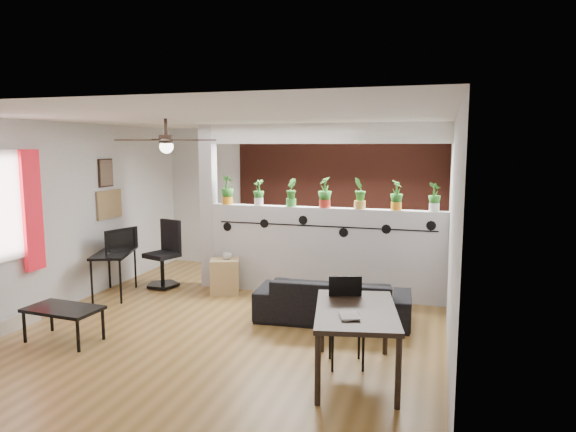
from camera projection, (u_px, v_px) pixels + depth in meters
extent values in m
cube|color=brown|center=(238.00, 325.00, 6.69)|extent=(6.30, 7.10, 0.10)
cube|color=#B7B7BA|center=(300.00, 199.00, 9.37)|extent=(6.30, 0.04, 2.90)
cube|color=#B7B7BA|center=(74.00, 284.00, 3.64)|extent=(6.30, 0.04, 2.90)
cube|color=#B7B7BA|center=(65.00, 215.00, 7.26)|extent=(0.04, 7.10, 2.90)
cube|color=#B7B7BA|center=(453.00, 233.00, 5.75)|extent=(0.04, 7.10, 2.90)
cube|color=white|center=(235.00, 115.00, 6.32)|extent=(6.30, 7.10, 0.10)
cube|color=#BCBCC1|center=(324.00, 252.00, 7.78)|extent=(3.60, 0.18, 1.35)
cube|color=white|center=(325.00, 133.00, 7.54)|extent=(3.60, 0.18, 0.30)
cube|color=#BCBCC1|center=(209.00, 207.00, 8.25)|extent=(0.22, 0.20, 2.60)
cube|color=#AB4531|center=(343.00, 201.00, 9.09)|extent=(3.90, 0.05, 2.60)
cube|color=black|center=(323.00, 226.00, 7.64)|extent=(3.31, 0.01, 0.02)
cylinder|color=black|center=(227.00, 227.00, 8.09)|extent=(0.14, 0.01, 0.14)
cylinder|color=black|center=(264.00, 224.00, 7.90)|extent=(0.14, 0.01, 0.14)
cylinder|color=black|center=(303.00, 220.00, 7.72)|extent=(0.14, 0.01, 0.14)
cylinder|color=black|center=(344.00, 233.00, 7.56)|extent=(0.14, 0.01, 0.14)
cylinder|color=black|center=(386.00, 229.00, 7.37)|extent=(0.14, 0.01, 0.14)
cylinder|color=black|center=(431.00, 226.00, 7.18)|extent=(0.14, 0.01, 0.14)
cube|color=red|center=(32.00, 211.00, 6.55)|extent=(0.06, 0.30, 1.55)
cube|color=beige|center=(8.00, 326.00, 6.26)|extent=(0.08, 1.00, 0.18)
cube|color=olive|center=(109.00, 204.00, 8.14)|extent=(0.03, 0.60, 0.45)
cube|color=#8C7259|center=(106.00, 173.00, 8.02)|extent=(0.03, 0.30, 0.40)
cube|color=black|center=(106.00, 173.00, 8.02)|extent=(0.02, 0.34, 0.44)
cylinder|color=black|center=(166.00, 127.00, 6.29)|extent=(0.04, 0.04, 0.20)
cylinder|color=black|center=(166.00, 139.00, 6.31)|extent=(0.18, 0.18, 0.10)
sphere|color=white|center=(166.00, 147.00, 6.32)|extent=(0.17, 0.17, 0.17)
cube|color=black|center=(194.00, 140.00, 6.33)|extent=(0.55, 0.29, 0.01)
cube|color=black|center=(171.00, 140.00, 6.64)|extent=(0.29, 0.55, 0.01)
cube|color=black|center=(138.00, 140.00, 6.29)|extent=(0.55, 0.29, 0.01)
cube|color=black|center=(161.00, 140.00, 5.97)|extent=(0.29, 0.55, 0.01)
cylinder|color=orange|center=(228.00, 200.00, 8.14)|extent=(0.17, 0.17, 0.12)
imported|color=#185418|center=(227.00, 186.00, 8.11)|extent=(0.30, 0.28, 0.36)
cylinder|color=silver|center=(259.00, 201.00, 7.99)|extent=(0.14, 0.14, 0.12)
imported|color=#185418|center=(259.00, 189.00, 7.96)|extent=(0.24, 0.22, 0.30)
cylinder|color=#388D33|center=(291.00, 202.00, 7.83)|extent=(0.15, 0.15, 0.12)
imported|color=#185418|center=(291.00, 189.00, 7.81)|extent=(0.25, 0.27, 0.33)
cylinder|color=#B1281C|center=(325.00, 204.00, 7.68)|extent=(0.17, 0.17, 0.12)
imported|color=#185418|center=(325.00, 189.00, 7.65)|extent=(0.28, 0.30, 0.36)
cylinder|color=gold|center=(360.00, 205.00, 7.53)|extent=(0.17, 0.17, 0.12)
imported|color=#185418|center=(360.00, 190.00, 7.50)|extent=(0.19, 0.24, 0.36)
cylinder|color=orange|center=(396.00, 206.00, 7.38)|extent=(0.15, 0.15, 0.12)
imported|color=#185418|center=(397.00, 192.00, 7.35)|extent=(0.19, 0.23, 0.33)
cylinder|color=silver|center=(434.00, 207.00, 7.23)|extent=(0.14, 0.14, 0.12)
imported|color=#185418|center=(435.00, 193.00, 7.20)|extent=(0.26, 0.26, 0.31)
imported|color=black|center=(333.00, 300.00, 6.69)|extent=(1.94, 0.88, 0.55)
cube|color=tan|center=(225.00, 276.00, 7.95)|extent=(0.55, 0.52, 0.54)
imported|color=gray|center=(227.00, 256.00, 7.89)|extent=(0.13, 0.13, 0.10)
cube|color=black|center=(114.00, 253.00, 7.76)|extent=(0.77, 1.04, 0.04)
cylinder|color=black|center=(92.00, 282.00, 7.38)|extent=(0.03, 0.03, 0.64)
cylinder|color=black|center=(120.00, 282.00, 7.39)|extent=(0.03, 0.03, 0.64)
cylinder|color=black|center=(110.00, 268.00, 8.22)|extent=(0.03, 0.03, 0.64)
cylinder|color=black|center=(135.00, 268.00, 8.24)|extent=(0.03, 0.03, 0.64)
imported|color=black|center=(119.00, 244.00, 7.89)|extent=(0.33, 0.15, 0.19)
cylinder|color=black|center=(163.00, 285.00, 8.29)|extent=(0.55, 0.55, 0.04)
cylinder|color=black|center=(162.00, 271.00, 8.26)|extent=(0.06, 0.06, 0.47)
cube|color=black|center=(162.00, 255.00, 8.22)|extent=(0.56, 0.56, 0.07)
cube|color=black|center=(171.00, 235.00, 8.35)|extent=(0.42, 0.19, 0.51)
cube|color=black|center=(356.00, 311.00, 4.99)|extent=(1.01, 1.40, 0.05)
cylinder|color=black|center=(318.00, 370.00, 4.49)|extent=(0.05, 0.05, 0.65)
cylinder|color=black|center=(398.00, 373.00, 4.42)|extent=(0.05, 0.05, 0.65)
cylinder|color=black|center=(322.00, 323.00, 5.66)|extent=(0.05, 0.05, 0.65)
cylinder|color=black|center=(386.00, 325.00, 5.60)|extent=(0.05, 0.05, 0.65)
imported|color=gray|center=(340.00, 316.00, 4.73)|extent=(0.24, 0.28, 0.02)
cube|color=black|center=(346.00, 325.00, 5.29)|extent=(0.46, 0.46, 0.03)
cube|color=black|center=(345.00, 298.00, 5.42)|extent=(0.34, 0.13, 0.46)
cube|color=black|center=(332.00, 351.00, 5.17)|extent=(0.03, 0.03, 0.44)
cube|color=black|center=(363.00, 351.00, 5.17)|extent=(0.03, 0.03, 0.44)
cube|color=black|center=(330.00, 319.00, 5.45)|extent=(0.03, 0.03, 0.89)
cube|color=black|center=(359.00, 319.00, 5.45)|extent=(0.03, 0.03, 0.89)
cube|color=black|center=(63.00, 309.00, 5.96)|extent=(0.90, 0.54, 0.04)
cylinder|color=black|center=(24.00, 327.00, 5.94)|extent=(0.04, 0.04, 0.37)
cylinder|color=black|center=(78.00, 336.00, 5.67)|extent=(0.04, 0.04, 0.37)
cylinder|color=black|center=(51.00, 317.00, 6.32)|extent=(0.04, 0.04, 0.37)
cylinder|color=black|center=(103.00, 324.00, 6.04)|extent=(0.04, 0.04, 0.37)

